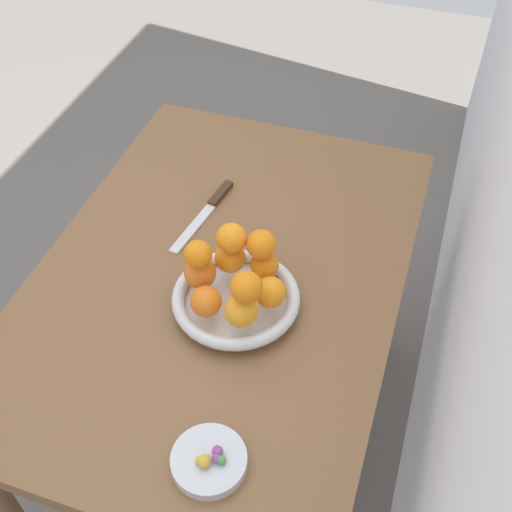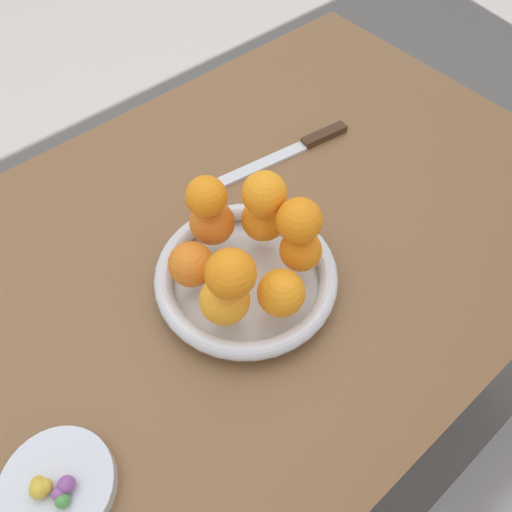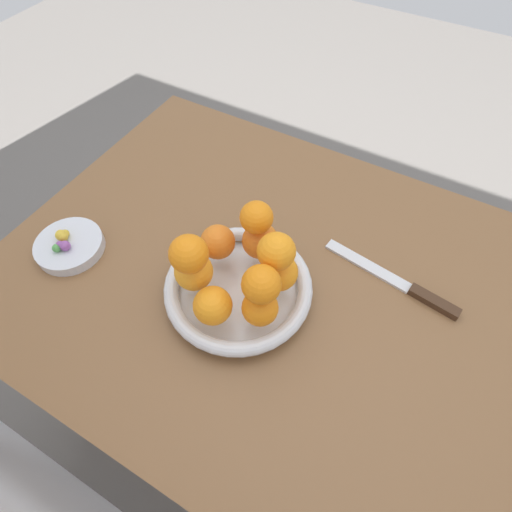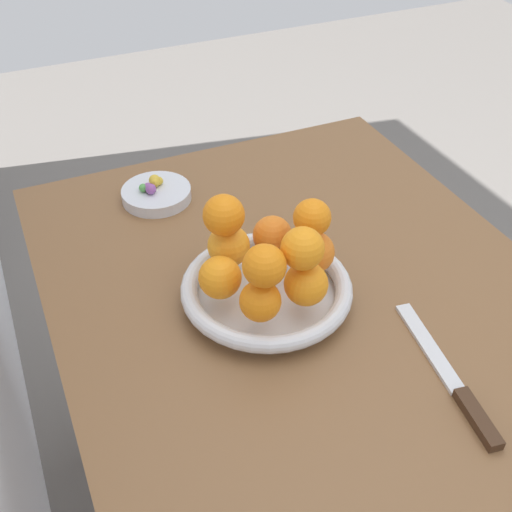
% 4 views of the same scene
% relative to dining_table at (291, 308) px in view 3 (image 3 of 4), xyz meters
% --- Properties ---
extents(ground_plane, '(6.00, 6.00, 0.00)m').
position_rel_dining_table_xyz_m(ground_plane, '(0.00, 0.00, -0.65)').
color(ground_plane, slate).
extents(dining_table, '(1.10, 0.76, 0.74)m').
position_rel_dining_table_xyz_m(dining_table, '(0.00, 0.00, 0.00)').
color(dining_table, brown).
rests_on(dining_table, ground_plane).
extents(fruit_bowl, '(0.26, 0.26, 0.04)m').
position_rel_dining_table_xyz_m(fruit_bowl, '(0.08, 0.07, 0.11)').
color(fruit_bowl, silver).
rests_on(fruit_bowl, dining_table).
extents(candy_dish, '(0.13, 0.13, 0.02)m').
position_rel_dining_table_xyz_m(candy_dish, '(0.41, 0.14, 0.10)').
color(candy_dish, silver).
rests_on(candy_dish, dining_table).
extents(orange_0, '(0.06, 0.06, 0.06)m').
position_rel_dining_table_xyz_m(orange_0, '(0.02, 0.10, 0.16)').
color(orange_0, orange).
rests_on(orange_0, fruit_bowl).
extents(orange_1, '(0.06, 0.06, 0.06)m').
position_rel_dining_table_xyz_m(orange_1, '(0.02, 0.03, 0.16)').
color(orange_1, orange).
rests_on(orange_1, fruit_bowl).
extents(orange_2, '(0.06, 0.06, 0.06)m').
position_rel_dining_table_xyz_m(orange_2, '(0.08, -0.01, 0.16)').
color(orange_2, orange).
rests_on(orange_2, fruit_bowl).
extents(orange_3, '(0.06, 0.06, 0.06)m').
position_rel_dining_table_xyz_m(orange_3, '(0.14, 0.03, 0.16)').
color(orange_3, orange).
rests_on(orange_3, fruit_bowl).
extents(orange_4, '(0.06, 0.06, 0.06)m').
position_rel_dining_table_xyz_m(orange_4, '(0.14, 0.10, 0.16)').
color(orange_4, orange).
rests_on(orange_4, fruit_bowl).
extents(orange_5, '(0.06, 0.06, 0.06)m').
position_rel_dining_table_xyz_m(orange_5, '(0.08, 0.14, 0.16)').
color(orange_5, orange).
rests_on(orange_5, fruit_bowl).
extents(orange_6, '(0.06, 0.06, 0.06)m').
position_rel_dining_table_xyz_m(orange_6, '(0.02, 0.10, 0.22)').
color(orange_6, orange).
rests_on(orange_6, orange_0).
extents(orange_7, '(0.06, 0.06, 0.06)m').
position_rel_dining_table_xyz_m(orange_7, '(0.08, -0.01, 0.22)').
color(orange_7, orange).
rests_on(orange_7, orange_2).
extents(orange_8, '(0.06, 0.06, 0.06)m').
position_rel_dining_table_xyz_m(orange_8, '(0.02, 0.04, 0.22)').
color(orange_8, orange).
rests_on(orange_8, orange_1).
extents(orange_9, '(0.06, 0.06, 0.06)m').
position_rel_dining_table_xyz_m(orange_9, '(0.14, 0.11, 0.22)').
color(orange_9, orange).
rests_on(orange_9, orange_4).
extents(candy_ball_0, '(0.02, 0.02, 0.02)m').
position_rel_dining_table_xyz_m(candy_ball_0, '(0.40, 0.15, 0.12)').
color(candy_ball_0, '#8C4C99').
rests_on(candy_ball_0, candy_dish).
extents(candy_ball_1, '(0.02, 0.02, 0.02)m').
position_rel_dining_table_xyz_m(candy_ball_1, '(0.43, 0.13, 0.12)').
color(candy_ball_1, gold).
rests_on(candy_ball_1, candy_dish).
extents(candy_ball_2, '(0.02, 0.02, 0.02)m').
position_rel_dining_table_xyz_m(candy_ball_2, '(0.41, 0.15, 0.12)').
color(candy_ball_2, '#8C4C99').
rests_on(candy_ball_2, candy_dish).
extents(candy_ball_3, '(0.02, 0.02, 0.02)m').
position_rel_dining_table_xyz_m(candy_ball_3, '(0.42, 0.14, 0.12)').
color(candy_ball_3, gold).
rests_on(candy_ball_3, candy_dish).
extents(candy_ball_4, '(0.02, 0.02, 0.02)m').
position_rel_dining_table_xyz_m(candy_ball_4, '(0.42, 0.13, 0.12)').
color(candy_ball_4, gold).
rests_on(candy_ball_4, candy_dish).
extents(candy_ball_5, '(0.02, 0.02, 0.02)m').
position_rel_dining_table_xyz_m(candy_ball_5, '(0.41, 0.16, 0.12)').
color(candy_ball_5, '#4C9947').
rests_on(candy_ball_5, candy_dish).
extents(knife, '(0.26, 0.06, 0.01)m').
position_rel_dining_table_xyz_m(knife, '(-0.17, -0.09, 0.09)').
color(knife, '#3F2819').
rests_on(knife, dining_table).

